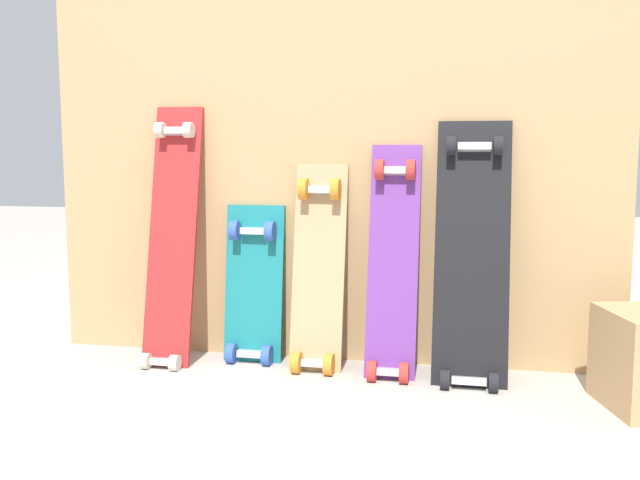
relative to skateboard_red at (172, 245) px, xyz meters
name	(u,v)px	position (x,y,z in m)	size (l,w,h in m)	color
ground_plane	(324,363)	(0.52, 0.07, -0.40)	(12.00, 12.00, 0.00)	#B2AAA0
plywood_wall_panel	(328,137)	(0.52, 0.14, 0.37)	(1.97, 0.04, 1.54)	tan
skateboard_red	(172,245)	(0.00, 0.00, 0.00)	(0.17, 0.26, 0.95)	#B22626
skateboard_teal	(254,292)	(0.27, 0.06, -0.16)	(0.20, 0.15, 0.60)	#197A7F
skateboard_natural	(318,276)	(0.51, 0.02, -0.09)	(0.18, 0.22, 0.74)	tan
skateboard_purple	(393,270)	(0.76, 0.01, -0.06)	(0.16, 0.24, 0.81)	#6B338C
skateboard_black	(472,262)	(1.00, 0.00, -0.03)	(0.23, 0.27, 0.89)	black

